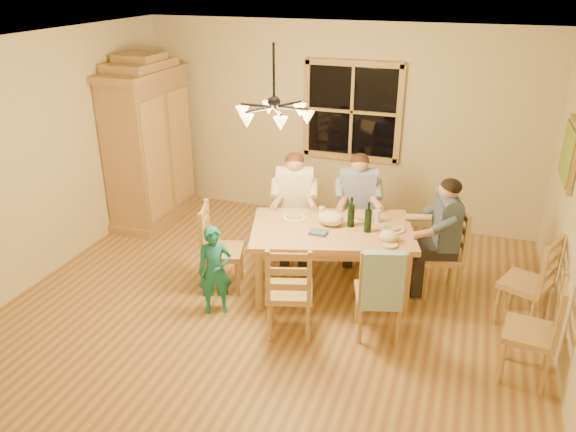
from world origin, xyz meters
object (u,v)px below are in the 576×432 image
(chair_far_right, at_px, (356,234))
(chair_spare_front, at_px, (527,347))
(armoire, at_px, (149,147))
(chair_end_left, at_px, (224,263))
(chair_end_right, at_px, (440,268))
(dining_table, at_px, (332,237))
(child, at_px, (215,270))
(chandelier, at_px, (274,112))
(adult_woman, at_px, (294,193))
(wine_bottle_b, at_px, (368,217))
(chair_near_left, at_px, (289,305))
(adult_plaid_man, at_px, (358,194))
(chair_spare_back, at_px, (523,297))
(adult_slate_man, at_px, (445,223))
(chair_near_right, at_px, (378,307))
(chair_far_left, at_px, (294,233))
(wine_bottle_a, at_px, (351,212))

(chair_far_right, height_order, chair_spare_front, same)
(armoire, height_order, chair_end_left, armoire)
(chair_far_right, relative_size, chair_end_right, 1.00)
(dining_table, xyz_separation_m, child, (-1.02, -0.79, -0.18))
(chandelier, distance_m, adult_woman, 1.68)
(chandelier, xyz_separation_m, wine_bottle_b, (0.85, 0.50, -1.15))
(chair_end_left, relative_size, chair_spare_front, 1.00)
(chair_near_left, height_order, chair_end_left, same)
(adult_plaid_man, xyz_separation_m, child, (-1.11, -1.66, -0.36))
(chair_spare_front, bearing_deg, child, 95.38)
(chandelier, xyz_separation_m, armoire, (-2.42, 1.60, -1.02))
(chandelier, height_order, chair_spare_back, chandelier)
(chair_end_left, bearing_deg, chair_near_left, 43.26)
(armoire, bearing_deg, chair_end_right, -11.12)
(adult_slate_man, bearing_deg, chair_near_right, 136.74)
(chandelier, xyz_separation_m, dining_table, (0.47, 0.47, -1.42))
(chandelier, bearing_deg, child, -149.29)
(adult_slate_man, relative_size, child, 0.91)
(adult_woman, xyz_separation_m, chair_spare_front, (2.61, -1.52, -0.54))
(chair_end_left, distance_m, adult_plaid_man, 1.80)
(chair_spare_front, bearing_deg, chair_near_right, 87.69)
(chair_end_left, bearing_deg, child, -1.60)
(chair_far_left, xyz_separation_m, chair_spare_back, (2.61, -0.66, 0.00))
(chair_end_right, xyz_separation_m, child, (-2.16, -1.13, 0.18))
(chair_end_right, height_order, wine_bottle_b, wine_bottle_b)
(chandelier, xyz_separation_m, chair_near_left, (0.29, -0.42, -1.77))
(chair_end_right, relative_size, wine_bottle_a, 3.00)
(chair_near_left, bearing_deg, dining_table, 62.10)
(chair_near_left, relative_size, wine_bottle_b, 3.00)
(chair_far_right, height_order, adult_plaid_man, adult_plaid_man)
(armoire, distance_m, chair_end_right, 4.18)
(chair_far_right, xyz_separation_m, chair_near_right, (0.55, -1.52, 0.00))
(chair_spare_front, bearing_deg, adult_woman, 66.64)
(chair_near_right, distance_m, adult_woman, 1.90)
(child, bearing_deg, armoire, 106.15)
(chair_near_left, distance_m, wine_bottle_b, 1.25)
(chair_far_right, height_order, chair_end_right, same)
(chair_end_left, relative_size, adult_plaid_man, 1.13)
(adult_plaid_man, bearing_deg, armoire, -21.48)
(chair_near_right, distance_m, chair_end_right, 1.11)
(chair_far_right, bearing_deg, chair_far_left, 0.00)
(chair_far_right, xyz_separation_m, adult_plaid_man, (0.00, 0.00, 0.54))
(chair_far_right, distance_m, chair_end_right, 1.18)
(adult_slate_man, height_order, chair_spare_front, adult_slate_man)
(chair_end_right, bearing_deg, adult_woman, 63.43)
(chair_near_left, height_order, wine_bottle_b, wine_bottle_b)
(chair_end_right, height_order, chair_spare_front, same)
(chair_near_right, bearing_deg, chair_end_right, 46.74)
(wine_bottle_b, distance_m, chair_spare_front, 1.94)
(chandelier, height_order, chair_end_left, chandelier)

